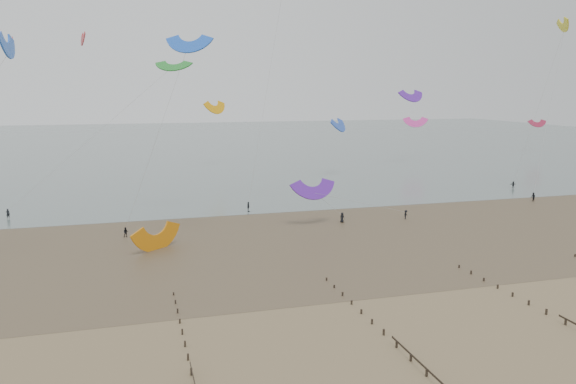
% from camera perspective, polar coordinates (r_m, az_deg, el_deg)
% --- Properties ---
extents(ground, '(500.00, 500.00, 0.00)m').
position_cam_1_polar(ground, '(56.25, 4.21, -13.23)').
color(ground, brown).
rests_on(ground, ground).
extents(sea_and_shore, '(500.00, 665.00, 0.03)m').
position_cam_1_polar(sea_and_shore, '(86.89, -6.12, -4.71)').
color(sea_and_shore, '#475654').
rests_on(sea_and_shore, ground).
extents(kitesurfers, '(108.08, 23.32, 1.88)m').
position_cam_1_polar(kitesurfers, '(107.32, 8.11, -1.40)').
color(kitesurfers, black).
rests_on(kitesurfers, ground).
extents(grounded_kite, '(9.38, 9.13, 4.07)m').
position_cam_1_polar(grounded_kite, '(82.83, -13.10, -5.68)').
color(grounded_kite, orange).
rests_on(grounded_kite, ground).
extents(kites_airborne, '(239.41, 118.14, 41.66)m').
position_cam_1_polar(kites_airborne, '(139.37, -9.75, 9.51)').
color(kites_airborne, blue).
rests_on(kites_airborne, ground).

